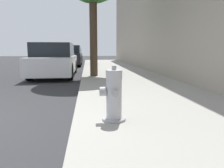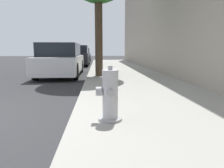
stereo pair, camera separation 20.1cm
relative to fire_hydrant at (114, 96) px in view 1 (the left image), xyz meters
The scene contains 5 objects.
sidewalk_slab 1.17m from the fire_hydrant, 14.89° to the left, with size 3.32×40.00×0.12m.
fire_hydrant is the anchor object (origin of this frame).
parked_car_near 7.07m from the fire_hydrant, 104.98° to the left, with size 1.76×4.48×1.45m.
parked_car_mid 13.42m from the fire_hydrant, 97.13° to the left, with size 1.71×3.96×1.49m.
parked_car_far 19.11m from the fire_hydrant, 95.45° to the left, with size 1.81×4.08×1.32m.
Camera 1 is at (2.40, -3.41, 1.16)m, focal length 35.00 mm.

